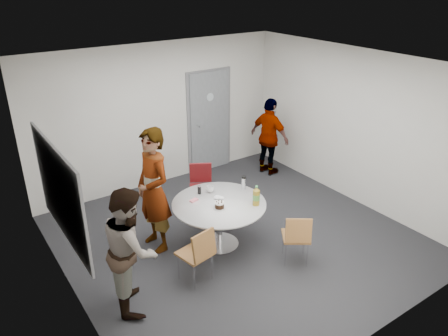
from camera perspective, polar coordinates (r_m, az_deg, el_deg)
floor at (r=6.96m, az=1.71°, el=-9.11°), size 5.00×5.00×0.00m
ceiling at (r=5.90m, az=2.05°, el=13.25°), size 5.00×5.00×0.00m
wall_back at (r=8.32m, az=-8.45°, el=6.79°), size 5.00×0.00×5.00m
wall_left at (r=5.37m, az=-20.27°, el=-4.99°), size 0.00×5.00×5.00m
wall_right at (r=7.96m, az=16.59°, el=5.17°), size 0.00×5.00×5.00m
wall_front at (r=4.78m, az=20.13°, el=-8.81°), size 5.00×0.00×5.00m
door at (r=8.92m, az=-1.94°, el=6.07°), size 1.02×0.17×2.12m
whiteboard at (r=5.50m, az=-20.61°, el=-3.10°), size 0.04×1.90×1.25m
table at (r=6.49m, az=-0.42°, el=-5.31°), size 1.39×1.39×1.03m
chair_near_left at (r=5.81m, az=-3.32°, el=-10.78°), size 0.46×0.49×0.82m
chair_near_right at (r=6.24m, az=9.51°, el=-8.64°), size 0.54×0.54×0.79m
chair_far at (r=7.53m, az=-3.02°, el=-1.91°), size 0.55×0.57×0.83m
person_main at (r=6.38m, az=-9.19°, el=-2.94°), size 0.50×0.72×1.89m
person_left at (r=5.43m, az=-12.07°, el=-10.27°), size 0.84×0.94×1.61m
person_right at (r=8.80m, az=5.96°, el=4.05°), size 0.54×0.98×1.58m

